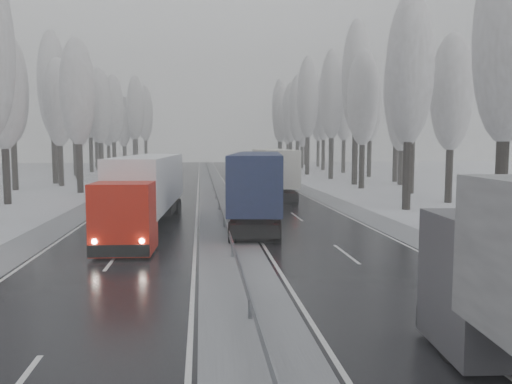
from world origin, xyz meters
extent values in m
cube|color=black|center=(5.25, 30.00, 0.01)|extent=(7.50, 200.00, 0.03)
cube|color=black|center=(-5.25, 30.00, 0.01)|extent=(7.50, 200.00, 0.03)
cube|color=gray|center=(0.00, 30.00, 0.02)|extent=(3.00, 200.00, 0.04)
cube|color=gray|center=(10.20, 30.00, 0.02)|extent=(2.40, 200.00, 0.04)
cube|color=gray|center=(-10.20, 30.00, 0.02)|extent=(2.40, 200.00, 0.04)
cube|color=slate|center=(0.00, 30.00, 0.60)|extent=(0.06, 200.00, 0.32)
cube|color=slate|center=(0.00, 28.00, 0.30)|extent=(0.12, 0.12, 0.60)
cube|color=slate|center=(0.00, 60.00, 0.30)|extent=(0.12, 0.12, 0.60)
cylinder|color=black|center=(15.04, 15.67, 2.80)|extent=(0.68, 0.68, 5.60)
ellipsoid|color=#999694|center=(15.04, 15.67, 10.80)|extent=(3.60, 3.60, 11.45)
cylinder|color=black|center=(14.51, 27.03, 2.81)|extent=(0.68, 0.68, 5.62)
ellipsoid|color=#999694|center=(14.51, 27.03, 10.84)|extent=(3.60, 3.60, 11.48)
cylinder|color=black|center=(20.02, 31.03, 2.47)|extent=(0.64, 0.64, 4.94)
ellipsoid|color=#999694|center=(20.02, 31.03, 9.53)|extent=(3.60, 3.60, 10.09)
cylinder|color=black|center=(17.90, 35.17, 2.66)|extent=(0.66, 0.66, 5.32)
ellipsoid|color=#999694|center=(17.90, 35.17, 10.27)|extent=(3.60, 3.60, 10.88)
cylinder|color=black|center=(20.12, 39.17, 3.16)|extent=(0.72, 0.72, 6.31)
ellipsoid|color=#999694|center=(20.12, 39.17, 12.17)|extent=(3.60, 3.60, 12.90)
cylinder|color=black|center=(17.02, 45.60, 2.69)|extent=(0.67, 0.67, 5.38)
ellipsoid|color=#999694|center=(17.02, 45.60, 10.37)|extent=(3.60, 3.60, 10.98)
cylinder|color=black|center=(23.31, 49.60, 2.30)|extent=(0.62, 0.62, 4.59)
ellipsoid|color=#999694|center=(23.31, 49.60, 8.86)|extent=(3.60, 3.60, 9.39)
cylinder|color=black|center=(17.90, 51.02, 3.47)|extent=(0.76, 0.76, 6.95)
ellipsoid|color=#999694|center=(17.90, 51.02, 13.40)|extent=(3.60, 3.60, 14.19)
cylinder|color=black|center=(24.81, 55.02, 3.30)|extent=(0.74, 0.74, 6.59)
ellipsoid|color=#999694|center=(24.81, 55.02, 12.71)|extent=(3.60, 3.60, 13.46)
cylinder|color=black|center=(17.56, 61.27, 3.18)|extent=(0.72, 0.72, 6.37)
ellipsoid|color=#999694|center=(17.56, 61.27, 12.28)|extent=(3.60, 3.60, 13.01)
cylinder|color=black|center=(24.72, 65.27, 2.99)|extent=(0.70, 0.70, 5.97)
ellipsoid|color=#999694|center=(24.72, 65.27, 11.52)|extent=(3.60, 3.60, 12.20)
cylinder|color=black|center=(16.34, 71.95, 3.33)|extent=(0.74, 0.74, 6.65)
ellipsoid|color=#999694|center=(16.34, 71.95, 12.83)|extent=(3.60, 3.60, 13.59)
cylinder|color=black|center=(23.71, 75.95, 3.07)|extent=(0.71, 0.71, 6.14)
ellipsoid|color=#999694|center=(23.71, 75.95, 11.84)|extent=(3.60, 3.60, 12.54)
cylinder|color=black|center=(16.56, 81.70, 3.03)|extent=(0.71, 0.71, 6.05)
ellipsoid|color=#999694|center=(16.56, 81.70, 11.68)|extent=(3.60, 3.60, 12.37)
cylinder|color=black|center=(22.48, 85.70, 3.15)|extent=(0.72, 0.72, 6.30)
ellipsoid|color=#999694|center=(22.48, 85.70, 12.15)|extent=(3.60, 3.60, 12.87)
cylinder|color=black|center=(16.63, 89.21, 2.94)|extent=(0.70, 0.70, 5.88)
ellipsoid|color=#999694|center=(16.63, 89.21, 11.33)|extent=(3.60, 3.60, 12.00)
cylinder|color=black|center=(19.77, 93.21, 2.43)|extent=(0.64, 0.64, 4.86)
ellipsoid|color=#999694|center=(19.77, 93.21, 9.37)|extent=(3.60, 3.60, 9.92)
cylinder|color=black|center=(15.73, 96.32, 2.99)|extent=(0.70, 0.70, 5.98)
ellipsoid|color=#999694|center=(15.73, 96.32, 11.53)|extent=(3.60, 3.60, 12.21)
cylinder|color=black|center=(24.94, 100.32, 3.09)|extent=(0.71, 0.71, 6.19)
ellipsoid|color=#999694|center=(24.94, 100.32, 11.93)|extent=(3.60, 3.60, 12.64)
cylinder|color=black|center=(17.04, 106.16, 3.43)|extent=(0.75, 0.75, 6.86)
ellipsoid|color=#999694|center=(17.04, 106.16, 13.22)|extent=(3.60, 3.60, 14.01)
cylinder|color=black|center=(24.02, 110.16, 2.77)|extent=(0.68, 0.68, 5.55)
ellipsoid|color=#999694|center=(24.02, 110.16, 10.70)|extent=(3.60, 3.60, 11.33)
cylinder|color=black|center=(18.73, 116.73, 3.05)|extent=(0.71, 0.71, 6.09)
ellipsoid|color=#999694|center=(18.73, 116.73, 11.75)|extent=(3.60, 3.60, 12.45)
cylinder|color=black|center=(21.55, 120.73, 2.74)|extent=(0.67, 0.67, 5.49)
ellipsoid|color=#999694|center=(21.55, 120.73, 10.58)|extent=(3.60, 3.60, 11.21)
cylinder|color=black|center=(-17.75, 34.20, 2.52)|extent=(0.65, 0.65, 5.03)
ellipsoid|color=#999694|center=(-17.75, 34.20, 9.70)|extent=(3.60, 3.60, 10.28)
cylinder|color=black|center=(-13.94, 43.73, 2.72)|extent=(0.67, 0.67, 5.44)
ellipsoid|color=#999694|center=(-13.94, 43.73, 10.49)|extent=(3.60, 3.60, 11.11)
cylinder|color=black|center=(-21.85, 47.73, 2.86)|extent=(0.69, 0.69, 5.72)
ellipsoid|color=#999694|center=(-21.85, 47.73, 11.04)|extent=(3.60, 3.60, 11.69)
cylinder|color=black|center=(-18.26, 52.71, 2.61)|extent=(0.66, 0.66, 5.23)
ellipsoid|color=#999694|center=(-18.26, 52.71, 10.08)|extent=(3.60, 3.60, 10.68)
cylinder|color=black|center=(-20.05, 56.71, 3.30)|extent=(0.74, 0.74, 6.60)
ellipsoid|color=#999694|center=(-20.05, 56.71, 12.74)|extent=(3.60, 3.60, 13.49)
cylinder|color=black|center=(-18.16, 62.35, 2.58)|extent=(0.65, 0.65, 5.16)
ellipsoid|color=#999694|center=(-18.16, 62.35, 9.95)|extent=(3.60, 3.60, 10.54)
cylinder|color=black|center=(-19.54, 66.35, 2.90)|extent=(0.69, 0.69, 5.79)
ellipsoid|color=#999694|center=(-19.54, 66.35, 11.18)|extent=(3.60, 3.60, 11.84)
cylinder|color=black|center=(-16.58, 69.11, 2.82)|extent=(0.68, 0.68, 5.64)
ellipsoid|color=#999694|center=(-16.58, 69.11, 10.89)|extent=(3.60, 3.60, 11.53)
cylinder|color=black|center=(-21.42, 73.11, 3.28)|extent=(0.73, 0.73, 6.56)
ellipsoid|color=#999694|center=(-21.42, 73.11, 12.65)|extent=(3.60, 3.60, 13.40)
cylinder|color=black|center=(-16.33, 79.19, 2.90)|extent=(0.69, 0.69, 5.79)
ellipsoid|color=#999694|center=(-16.33, 79.19, 11.17)|extent=(3.60, 3.60, 11.84)
cylinder|color=black|center=(-21.09, 83.19, 3.32)|extent=(0.74, 0.74, 6.65)
ellipsoid|color=#999694|center=(-21.09, 83.19, 12.82)|extent=(3.60, 3.60, 13.58)
cylinder|color=black|center=(-18.93, 88.54, 2.56)|extent=(0.65, 0.65, 5.12)
ellipsoid|color=#999694|center=(-18.93, 88.54, 9.88)|extent=(3.60, 3.60, 10.46)
cylinder|color=black|center=(-21.82, 92.54, 2.92)|extent=(0.69, 0.69, 5.84)
ellipsoid|color=#999694|center=(-21.82, 92.54, 11.26)|extent=(3.60, 3.60, 11.92)
cylinder|color=black|center=(-15.07, 99.33, 3.34)|extent=(0.74, 0.74, 6.67)
ellipsoid|color=#999694|center=(-15.07, 99.33, 12.87)|extent=(3.60, 3.60, 13.63)
cylinder|color=black|center=(-24.20, 103.33, 3.15)|extent=(0.72, 0.72, 6.31)
ellipsoid|color=#999694|center=(-24.20, 103.33, 12.16)|extent=(3.60, 3.60, 12.88)
cylinder|color=black|center=(-14.05, 108.72, 3.14)|extent=(0.72, 0.72, 6.29)
ellipsoid|color=#999694|center=(-14.05, 108.72, 12.12)|extent=(3.60, 3.60, 12.84)
cylinder|color=black|center=(-19.66, 112.72, 2.43)|extent=(0.64, 0.64, 4.86)
ellipsoid|color=#999694|center=(-19.66, 112.72, 9.36)|extent=(3.60, 3.60, 9.92)
cylinder|color=black|center=(-17.56, 115.31, 3.31)|extent=(0.74, 0.74, 6.63)
ellipsoid|color=#999694|center=(-17.56, 115.31, 12.78)|extent=(3.60, 3.60, 13.54)
cylinder|color=black|center=(-20.33, 119.31, 2.89)|extent=(0.69, 0.69, 5.79)
ellipsoid|color=#999694|center=(-20.33, 119.31, 11.16)|extent=(3.60, 3.60, 11.82)
cube|color=#48474C|center=(5.61, 1.45, 1.78)|extent=(2.90, 3.00, 3.24)
cube|color=black|center=(5.71, 2.80, 2.54)|extent=(2.49, 0.29, 1.08)
cube|color=black|center=(5.72, 2.90, 0.49)|extent=(2.70, 0.36, 0.54)
cylinder|color=black|center=(4.42, 0.67, 0.56)|extent=(0.46, 1.15, 1.12)
sphere|color=white|center=(4.70, 3.01, 0.92)|extent=(0.24, 0.24, 0.24)
sphere|color=white|center=(6.74, 2.86, 0.92)|extent=(0.24, 0.24, 0.24)
cube|color=#1C1D46|center=(3.27, 29.37, 1.82)|extent=(3.11, 3.20, 3.30)
cube|color=black|center=(3.45, 30.73, 2.59)|extent=(2.52, 0.45, 1.10)
cube|color=black|center=(3.46, 30.84, 0.50)|extent=(2.75, 0.53, 0.55)
cube|color=#16213C|center=(2.12, 20.86, 2.97)|extent=(4.68, 14.56, 3.08)
cube|color=black|center=(1.17, 13.71, 0.61)|extent=(2.53, 0.47, 0.50)
cube|color=black|center=(1.60, 16.93, 0.83)|extent=(3.21, 6.32, 0.50)
cube|color=black|center=(1.25, 14.31, 0.39)|extent=(2.52, 0.40, 0.66)
cylinder|color=black|center=(2.00, 28.65, 0.57)|extent=(0.53, 1.19, 1.14)
cylinder|color=black|center=(4.29, 28.34, 0.57)|extent=(0.53, 1.19, 1.14)
cylinder|color=black|center=(0.39, 16.65, 0.57)|extent=(0.53, 1.19, 1.14)
cylinder|color=black|center=(2.68, 16.34, 0.57)|extent=(0.53, 1.19, 1.14)
cylinder|color=black|center=(0.20, 15.23, 0.57)|extent=(0.53, 1.19, 1.14)
cylinder|color=black|center=(2.49, 14.92, 0.57)|extent=(0.53, 1.19, 1.14)
sphere|color=#FF0C05|center=(0.12, 13.77, 1.49)|extent=(0.22, 0.22, 0.22)
sphere|color=#FF0C05|center=(2.19, 13.49, 1.49)|extent=(0.22, 0.22, 0.22)
sphere|color=white|center=(2.43, 31.01, 0.94)|extent=(0.24, 0.24, 0.24)
sphere|color=white|center=(4.50, 30.73, 0.94)|extent=(0.24, 0.24, 0.24)
cube|color=#B0AD9C|center=(5.63, 45.10, 1.84)|extent=(2.87, 2.98, 3.35)
cube|color=black|center=(5.67, 46.49, 2.62)|extent=(2.57, 0.18, 1.12)
cube|color=black|center=(5.68, 46.60, 0.50)|extent=(2.79, 0.25, 0.56)
cube|color=beige|center=(5.39, 36.39, 3.01)|extent=(3.25, 14.58, 3.13)
cube|color=black|center=(5.19, 29.09, 0.61)|extent=(2.57, 0.21, 0.50)
cube|color=black|center=(5.28, 32.38, 0.84)|extent=(2.63, 6.20, 0.50)
cube|color=black|center=(5.20, 29.70, 0.39)|extent=(2.57, 0.14, 0.67)
cylinder|color=black|center=(4.44, 44.24, 0.58)|extent=(0.42, 1.17, 1.16)
cylinder|color=black|center=(6.78, 44.17, 0.58)|extent=(0.42, 1.17, 1.16)
cylinder|color=black|center=(4.09, 31.96, 0.58)|extent=(0.42, 1.17, 1.16)
cylinder|color=black|center=(6.44, 31.90, 0.58)|extent=(0.42, 1.17, 1.16)
cylinder|color=black|center=(4.05, 30.51, 0.58)|extent=(0.42, 1.17, 1.16)
cylinder|color=black|center=(6.40, 30.45, 0.58)|extent=(0.42, 1.17, 1.16)
sphere|color=#FF0C05|center=(4.12, 29.04, 1.51)|extent=(0.22, 0.22, 0.22)
sphere|color=#FF0C05|center=(6.24, 28.98, 1.51)|extent=(0.22, 0.22, 0.22)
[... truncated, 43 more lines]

